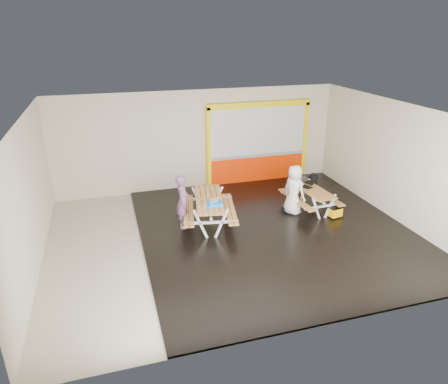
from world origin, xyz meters
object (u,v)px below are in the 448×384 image
object	(u,v)px
person_left	(183,201)
dark_case	(288,209)
blue_pouch	(215,204)
fluke_bag	(335,212)
laptop_left	(211,203)
backpack	(313,180)
person_right	(294,190)
toolbox	(300,179)
picnic_table_left	(209,205)
laptop_right	(308,185)
picnic_table_right	(311,194)

from	to	relation	value
person_left	dark_case	xyz separation A→B (m)	(3.41, 0.28, -0.79)
blue_pouch	fluke_bag	distance (m)	3.84
laptop_left	backpack	distance (m)	4.14
person_right	fluke_bag	xyz separation A→B (m)	(1.08, -0.71, -0.58)
person_right	toolbox	size ratio (longest dim) A/B	3.75
picnic_table_left	laptop_right	xyz separation A→B (m)	(3.29, 0.26, 0.15)
laptop_left	picnic_table_right	bearing A→B (deg)	9.55
picnic_table_left	laptop_left	xyz separation A→B (m)	(-0.06, -0.46, 0.26)
laptop_left	blue_pouch	bearing A→B (deg)	-39.67
picnic_table_right	person_left	distance (m)	4.13
toolbox	dark_case	world-z (taller)	toolbox
blue_pouch	dark_case	size ratio (longest dim) A/B	1.16
picnic_table_right	person_left	world-z (taller)	person_left
person_left	backpack	bearing A→B (deg)	-58.72
person_left	dark_case	world-z (taller)	person_left
laptop_right	blue_pouch	distance (m)	3.36
laptop_left	fluke_bag	xyz separation A→B (m)	(3.86, -0.20, -0.71)
backpack	fluke_bag	size ratio (longest dim) A/B	1.00
picnic_table_right	backpack	world-z (taller)	backpack
backpack	person_right	bearing A→B (deg)	-142.35
picnic_table_right	backpack	xyz separation A→B (m)	(0.50, 0.80, 0.11)
picnic_table_right	blue_pouch	distance (m)	3.38
laptop_right	person_left	bearing A→B (deg)	-175.17
laptop_left	dark_case	world-z (taller)	laptop_left
person_left	laptop_left	xyz separation A→B (m)	(0.72, -0.37, 0.02)
laptop_right	blue_pouch	world-z (taller)	blue_pouch
toolbox	backpack	size ratio (longest dim) A/B	0.96
picnic_table_right	dark_case	xyz separation A→B (m)	(-0.71, 0.08, -0.47)
person_right	laptop_left	xyz separation A→B (m)	(-2.78, -0.51, 0.13)
backpack	dark_case	world-z (taller)	backpack
person_right	laptop_right	distance (m)	0.61
backpack	dark_case	distance (m)	1.53
picnic_table_right	person_right	xyz separation A→B (m)	(-0.62, -0.06, 0.21)
dark_case	backpack	bearing A→B (deg)	30.58
laptop_left	dark_case	xyz separation A→B (m)	(2.69, 0.66, -0.81)
laptop_right	person_right	bearing A→B (deg)	-159.91
dark_case	fluke_bag	bearing A→B (deg)	-36.15
picnic_table_left	toolbox	world-z (taller)	toolbox
person_left	laptop_left	world-z (taller)	person_left
picnic_table_left	person_left	size ratio (longest dim) A/B	1.56
dark_case	laptop_left	bearing A→B (deg)	-166.28
laptop_right	picnic_table_left	bearing A→B (deg)	-175.54
toolbox	dark_case	bearing A→B (deg)	-138.10
person_left	toolbox	bearing A→B (deg)	-59.01
laptop_left	backpack	size ratio (longest dim) A/B	1.21
laptop_left	toolbox	bearing A→B (deg)	20.27
picnic_table_right	toolbox	xyz separation A→B (m)	(-0.08, 0.65, 0.27)
picnic_table_left	backpack	world-z (taller)	backpack
picnic_table_right	laptop_right	world-z (taller)	laptop_right
laptop_left	blue_pouch	size ratio (longest dim) A/B	1.36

